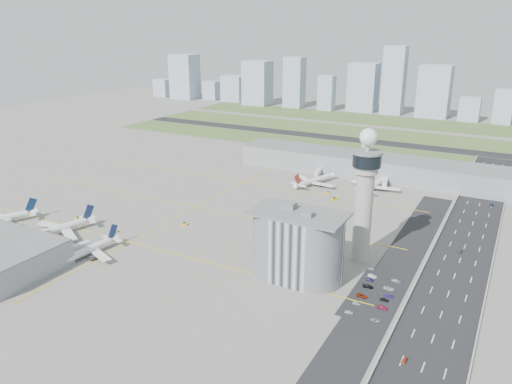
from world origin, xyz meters
The scene contains 60 objects.
ground centered at (0.00, 0.00, 0.00)m, with size 1000.00×1000.00×0.00m, color gray.
grass_strip_0 centered at (-20.00, 225.00, 0.04)m, with size 480.00×50.00×0.08m, color #3F5729.
grass_strip_1 centered at (-20.00, 300.00, 0.04)m, with size 480.00×60.00×0.08m, color #485E2C.
grass_strip_2 centered at (-20.00, 380.00, 0.04)m, with size 480.00×70.00×0.08m, color #4E6630.
runway centered at (-20.00, 262.00, 0.06)m, with size 480.00×22.00×0.10m, color black.
highway centered at (115.00, 0.00, 0.05)m, with size 28.00×500.00×0.10m, color black.
barrier_left centered at (101.00, 0.00, 0.60)m, with size 0.60×500.00×1.20m, color #9E9E99.
barrier_right centered at (129.00, 0.00, 0.60)m, with size 0.60×500.00×1.20m, color #9E9E99.
landside_road centered at (90.00, -10.00, 0.04)m, with size 18.00×260.00×0.08m, color black.
parking_lot centered at (88.00, -22.00, 0.05)m, with size 20.00×44.00×0.10m, color black.
taxiway_line_h_0 centered at (-40.00, -30.00, 0.01)m, with size 260.00×0.60×0.01m, color yellow.
taxiway_line_h_1 centered at (-40.00, 30.00, 0.01)m, with size 260.00×0.60×0.01m, color yellow.
taxiway_line_h_2 centered at (-40.00, 90.00, 0.01)m, with size 260.00×0.60×0.01m, color yellow.
taxiway_line_v centered at (-40.00, 30.00, 0.01)m, with size 0.60×260.00×0.01m, color yellow.
control_tower centered at (72.00, 8.00, 35.04)m, with size 14.00×14.00×64.50m.
secondary_tower centered at (30.00, 150.00, 18.80)m, with size 8.60×8.60×31.90m.
admin_building centered at (51.99, -22.00, 15.30)m, with size 42.00×24.00×33.50m.
terminal_pier centered at (40.00, 148.00, 7.90)m, with size 210.00×32.00×15.80m.
airplane_near_b centered at (-80.20, -41.92, 6.15)m, with size 43.90×37.31×12.29m, color white, non-canonical shape.
airplane_near_c centered at (-46.75, -53.16, 5.49)m, with size 39.24×33.35×10.99m, color white, non-canonical shape.
airplane_far_a centered at (7.72, 108.61, 5.69)m, with size 40.66×34.56×11.38m, color white, non-canonical shape.
airplane_far_b centered at (48.16, 119.23, 5.89)m, with size 42.10×35.78×11.79m, color white, non-canonical shape.
jet_bridge_near_1 centered at (-83.00, -61.00, 2.85)m, with size 14.00×3.00×5.70m, color silver, non-canonical shape.
jet_bridge_near_2 centered at (-53.00, -61.00, 2.85)m, with size 14.00×3.00×5.70m, color silver, non-canonical shape.
jet_bridge_far_0 centered at (2.00, 132.00, 2.85)m, with size 14.00×3.00×5.70m, color silver, non-canonical shape.
jet_bridge_far_1 centered at (52.00, 132.00, 2.85)m, with size 14.00×3.00×5.70m, color silver, non-canonical shape.
tug_0 centered at (-77.96, -41.89, 0.84)m, with size 1.98×2.88×1.67m, color orange, non-canonical shape.
tug_1 centered at (-87.86, -20.37, 1.02)m, with size 2.42×3.53×2.05m, color yellow, non-canonical shape.
tug_2 centered at (-56.29, -24.24, 0.94)m, with size 2.22×3.23×1.88m, color #F6AB25, non-canonical shape.
tug_3 centered at (-28.84, 2.74, 0.87)m, with size 2.06×2.99×1.74m, color gold, non-canonical shape.
tug_4 centered at (22.91, 94.15, 0.82)m, with size 1.93×2.81×1.63m, color gold, non-canonical shape.
tug_5 centered at (31.45, 83.30, 0.97)m, with size 2.31×3.35×1.95m, color #D8B406, non-canonical shape.
car_lot_0 centered at (82.83, -40.34, 0.58)m, with size 1.38×3.43×1.17m, color #BCBCBC.
car_lot_1 centered at (83.42, -32.57, 0.54)m, with size 1.15×3.29×1.08m, color gray.
car_lot_2 centered at (83.54, -25.79, 0.62)m, with size 2.07×4.49×1.25m, color maroon.
car_lot_3 centered at (83.46, -16.76, 0.66)m, with size 1.85×4.54×1.32m, color black.
car_lot_4 centered at (82.56, -10.35, 0.56)m, with size 1.33×3.31×1.13m, color navy.
car_lot_5 centered at (82.47, -6.80, 0.65)m, with size 1.38×3.95×1.30m, color white.
car_lot_6 centered at (93.54, -40.93, 0.56)m, with size 1.85×4.00×1.11m, color #959595.
car_lot_7 centered at (93.50, -30.66, 0.63)m, with size 1.77×4.35×1.26m, color maroon.
car_lot_8 centered at (92.55, -24.46, 0.62)m, with size 1.47×3.66×1.25m, color black.
car_lot_9 centered at (93.45, -20.54, 0.64)m, with size 1.34×3.86×1.27m, color navy.
car_lot_10 centered at (91.92, -14.45, 0.66)m, with size 2.18×4.72×1.31m, color silver.
car_lot_11 centered at (93.15, -6.15, 0.64)m, with size 1.80×4.43×1.29m, color #9C9FAE.
car_hw_0 centered at (108.81, -59.99, 0.59)m, with size 1.40×3.47×1.18m, color #A6331D.
car_hw_1 centered at (113.93, 39.44, 0.59)m, with size 1.26×3.61×1.19m, color black.
car_hw_2 centered at (121.95, 120.90, 0.58)m, with size 1.93×4.19×1.16m, color navy.
car_hw_4 centered at (106.80, 179.91, 0.62)m, with size 1.47×3.66×1.25m, color gray.
skyline_bldg_0 centered at (-377.77, 421.70, 13.25)m, with size 24.05×19.24×26.50m, color #9EADC1.
skyline_bldg_1 centered at (-331.22, 417.61, 32.80)m, with size 37.63×30.10×65.60m, color #9EADC1.
skyline_bldg_2 centered at (-291.25, 430.16, 13.39)m, with size 22.81×18.25×26.79m, color #9EADC1.
skyline_bldg_3 centered at (-252.58, 431.35, 18.47)m, with size 32.30×25.84×36.93m, color #9EADC1.
skyline_bldg_4 centered at (-204.47, 415.19, 30.18)m, with size 35.81×28.65×60.36m, color #9EADC1.
skyline_bldg_5 centered at (-150.11, 419.66, 33.44)m, with size 25.49×20.39×66.89m, color #9EADC1.
skyline_bldg_6 centered at (-102.68, 417.90, 22.60)m, with size 20.04×16.03×45.20m, color #9EADC1.
skyline_bldg_7 centered at (-59.44, 436.89, 30.61)m, with size 35.76×28.61×61.22m, color #9EADC1.
skyline_bldg_8 centered at (-19.42, 431.56, 41.69)m, with size 26.33×21.06×83.39m, color #9EADC1.
skyline_bldg_9 centered at (30.27, 432.32, 31.06)m, with size 36.96×29.57×62.11m, color #9EADC1.
skyline_bldg_10 centered at (73.27, 423.68, 13.87)m, with size 23.01×18.41×27.75m, color #9EADC1.
skyline_bldg_11 centered at (108.28, 423.34, 19.48)m, with size 20.22×16.18×38.97m, color #9EADC1.
Camera 1 is at (132.31, -208.20, 108.39)m, focal length 35.00 mm.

